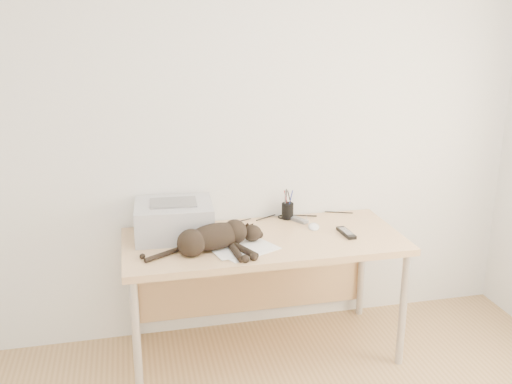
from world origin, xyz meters
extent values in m
plane|color=silver|center=(0.00, 1.75, 1.30)|extent=(3.50, 0.00, 3.50)
cube|color=#DBB080|center=(0.00, 1.39, 0.72)|extent=(1.60, 0.70, 0.04)
cylinder|color=#BABABC|center=(-0.75, 1.09, 0.35)|extent=(0.04, 0.04, 0.70)
cylinder|color=#BABABC|center=(0.75, 1.09, 0.35)|extent=(0.04, 0.04, 0.70)
cylinder|color=#BABABC|center=(-0.75, 1.69, 0.35)|extent=(0.04, 0.04, 0.70)
cylinder|color=#BABABC|center=(0.75, 1.69, 0.35)|extent=(0.04, 0.04, 0.70)
cube|color=#DBB080|center=(0.00, 1.72, 0.40)|extent=(1.48, 0.02, 0.60)
cube|color=#B1B0B6|center=(-0.50, 1.55, 0.84)|extent=(0.46, 0.40, 0.20)
cube|color=black|center=(-0.50, 1.55, 0.85)|extent=(0.37, 0.04, 0.12)
cube|color=slate|center=(-0.50, 1.55, 0.94)|extent=(0.27, 0.20, 0.01)
cube|color=white|center=(-0.13, 1.25, 0.74)|extent=(0.38, 0.34, 0.00)
cube|color=white|center=(-0.16, 1.27, 0.74)|extent=(0.36, 0.29, 0.00)
ellipsoid|color=black|center=(-0.30, 1.29, 0.81)|extent=(0.38, 0.24, 0.15)
sphere|color=black|center=(-0.43, 1.24, 0.81)|extent=(0.15, 0.15, 0.15)
ellipsoid|color=black|center=(-0.08, 1.35, 0.79)|extent=(0.13, 0.12, 0.09)
cone|color=black|center=(-0.10, 1.39, 0.83)|extent=(0.05, 0.06, 0.05)
cone|color=black|center=(-0.07, 1.39, 0.82)|extent=(0.05, 0.06, 0.05)
cylinder|color=black|center=(-0.20, 1.18, 0.76)|extent=(0.09, 0.21, 0.04)
cylinder|color=black|center=(-0.15, 1.20, 0.76)|extent=(0.09, 0.21, 0.04)
cylinder|color=black|center=(-0.58, 1.25, 0.75)|extent=(0.22, 0.09, 0.03)
imported|color=white|center=(-0.35, 1.67, 0.79)|extent=(0.14, 0.14, 0.10)
cylinder|color=black|center=(0.22, 1.68, 0.79)|extent=(0.07, 0.07, 0.10)
cylinder|color=#990C0C|center=(0.21, 1.68, 0.86)|extent=(0.01, 0.01, 0.14)
cylinder|color=navy|center=(0.23, 1.69, 0.86)|extent=(0.01, 0.01, 0.14)
cylinder|color=black|center=(0.22, 1.67, 0.86)|extent=(0.01, 0.01, 0.14)
cube|color=slate|center=(0.27, 1.63, 0.75)|extent=(0.12, 0.16, 0.02)
cube|color=black|center=(0.48, 1.34, 0.75)|extent=(0.06, 0.18, 0.02)
ellipsoid|color=white|center=(0.33, 1.49, 0.76)|extent=(0.10, 0.13, 0.04)
camera|label=1|loc=(-0.72, -1.57, 1.96)|focal=40.00mm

